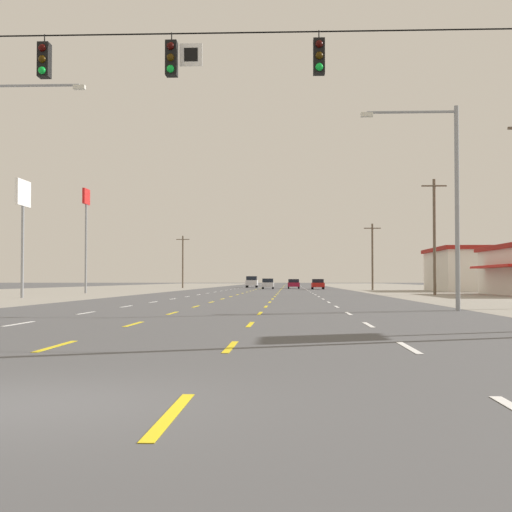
# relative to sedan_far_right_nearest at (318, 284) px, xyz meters

# --- Properties ---
(ground_plane) EXTENTS (572.00, 572.00, 0.00)m
(ground_plane) POSITION_rel_sedan_far_right_nearest_xyz_m (-6.97, -33.86, -0.76)
(ground_plane) COLOR #4C4C4F
(lot_apron_left) EXTENTS (28.00, 440.00, 0.01)m
(lot_apron_left) POSITION_rel_sedan_far_right_nearest_xyz_m (-31.72, -33.86, -0.75)
(lot_apron_left) COLOR gray
(lot_apron_left) RESTS_ON ground
(lane_markings) EXTENTS (10.64, 227.60, 0.01)m
(lane_markings) POSITION_rel_sedan_far_right_nearest_xyz_m (-6.97, 4.64, -0.75)
(lane_markings) COLOR white
(lane_markings) RESTS_ON ground
(signal_span_wire) EXTENTS (24.86, 0.53, 9.25)m
(signal_span_wire) POSITION_rel_sedan_far_right_nearest_xyz_m (-6.97, -88.15, 4.44)
(signal_span_wire) COLOR brown
(signal_span_wire) RESTS_ON ground
(sedan_far_right_nearest) EXTENTS (1.80, 4.50, 1.46)m
(sedan_far_right_nearest) POSITION_rel_sedan_far_right_nearest_xyz_m (0.00, 0.00, 0.00)
(sedan_far_right_nearest) COLOR red
(sedan_far_right_nearest) RESTS_ON ground
(hatchback_center_turn_near) EXTENTS (1.72, 3.90, 1.54)m
(hatchback_center_turn_near) POSITION_rel_sedan_far_right_nearest_xyz_m (-7.21, 3.33, 0.03)
(hatchback_center_turn_near) COLOR silver
(hatchback_center_turn_near) RESTS_ON ground
(sedan_inner_right_mid) EXTENTS (1.80, 4.50, 1.46)m
(sedan_inner_right_mid) POSITION_rel_sedan_far_right_nearest_xyz_m (-3.40, 7.55, 0.00)
(sedan_inner_right_mid) COLOR maroon
(sedan_inner_right_mid) RESTS_ON ground
(suv_inner_left_midfar) EXTENTS (1.98, 4.90, 1.98)m
(suv_inner_left_midfar) POSITION_rel_sedan_far_right_nearest_xyz_m (-10.63, 23.92, 0.27)
(suv_inner_left_midfar) COLOR silver
(suv_inner_left_midfar) RESTS_ON ground
(storefront_right_row_2) EXTENTS (10.50, 15.80, 5.21)m
(storefront_right_row_2) POSITION_rel_sedan_far_right_nearest_xyz_m (18.51, -15.89, 1.87)
(storefront_right_row_2) COLOR silver
(storefront_right_row_2) RESTS_ON ground
(pole_sign_left_row_1) EXTENTS (0.24, 2.78, 8.78)m
(pole_sign_left_row_1) POSITION_rel_sedan_far_right_nearest_xyz_m (-23.89, -52.73, 6.16)
(pole_sign_left_row_1) COLOR gray
(pole_sign_left_row_1) RESTS_ON ground
(pole_sign_left_row_2) EXTENTS (0.24, 2.09, 10.53)m
(pole_sign_left_row_2) POSITION_rel_sedan_far_right_nearest_xyz_m (-24.54, -32.90, 7.12)
(pole_sign_left_row_2) COLOR gray
(pole_sign_left_row_2) RESTS_ON ground
(streetlight_left_row_0) EXTENTS (4.14, 0.26, 10.22)m
(streetlight_left_row_0) POSITION_rel_sedan_far_right_nearest_xyz_m (-16.72, -75.09, 5.13)
(streetlight_left_row_0) COLOR gray
(streetlight_left_row_0) RESTS_ON ground
(streetlight_right_row_0) EXTENTS (4.22, 0.26, 8.87)m
(streetlight_right_row_0) POSITION_rel_sedan_far_right_nearest_xyz_m (2.72, -75.09, 4.44)
(streetlight_right_row_0) COLOR gray
(streetlight_right_row_0) RESTS_ON ground
(utility_pole_right_row_1) EXTENTS (2.20, 0.26, 10.25)m
(utility_pole_right_row_1) POSITION_rel_sedan_far_right_nearest_xyz_m (8.74, -40.92, 4.57)
(utility_pole_right_row_1) COLOR brown
(utility_pole_right_row_1) RESTS_ON ground
(utility_pole_right_row_2) EXTENTS (2.20, 0.26, 8.75)m
(utility_pole_right_row_2) POSITION_rel_sedan_far_right_nearest_xyz_m (6.89, -8.21, 3.81)
(utility_pole_right_row_2) COLOR brown
(utility_pole_right_row_2) RESTS_ON ground
(utility_pole_left_row_3) EXTENTS (2.20, 0.26, 8.68)m
(utility_pole_left_row_3) POSITION_rel_sedan_far_right_nearest_xyz_m (-21.75, 16.53, 3.78)
(utility_pole_left_row_3) COLOR brown
(utility_pole_left_row_3) RESTS_ON ground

